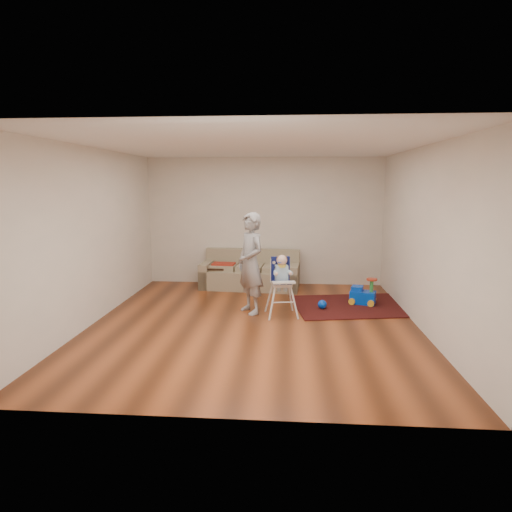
# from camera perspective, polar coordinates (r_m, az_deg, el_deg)

# --- Properties ---
(ground) EXTENTS (5.50, 5.50, 0.00)m
(ground) POSITION_cam_1_polar(r_m,az_deg,el_deg) (6.74, -0.26, -8.98)
(ground) COLOR #4B2310
(ground) RESTS_ON ground
(room_envelope) EXTENTS (5.04, 5.52, 2.72)m
(room_envelope) POSITION_cam_1_polar(r_m,az_deg,el_deg) (6.92, 0.08, 7.34)
(room_envelope) COLOR silver
(room_envelope) RESTS_ON ground
(sofa) EXTENTS (2.07, 0.99, 0.78)m
(sofa) POSITION_cam_1_polar(r_m,az_deg,el_deg) (8.88, -0.80, -1.83)
(sofa) COLOR gray
(sofa) RESTS_ON ground
(side_table) EXTENTS (0.45, 0.45, 0.45)m
(side_table) POSITION_cam_1_polar(r_m,az_deg,el_deg) (8.95, -5.41, -2.83)
(side_table) COLOR black
(side_table) RESTS_ON ground
(area_rug) EXTENTS (2.24, 1.83, 0.02)m
(area_rug) POSITION_cam_1_polar(r_m,az_deg,el_deg) (7.84, 12.63, -6.48)
(area_rug) COLOR black
(area_rug) RESTS_ON ground
(ride_on_toy) EXTENTS (0.51, 0.43, 0.48)m
(ride_on_toy) POSITION_cam_1_polar(r_m,az_deg,el_deg) (7.93, 14.07, -4.49)
(ride_on_toy) COLOR blue
(ride_on_toy) RESTS_ON area_rug
(toy_ball) EXTENTS (0.15, 0.15, 0.15)m
(toy_ball) POSITION_cam_1_polar(r_m,az_deg,el_deg) (7.51, 8.82, -6.40)
(toy_ball) COLOR blue
(toy_ball) RESTS_ON area_rug
(high_chair) EXTENTS (0.55, 0.55, 1.02)m
(high_chair) POSITION_cam_1_polar(r_m,az_deg,el_deg) (7.02, 3.44, -4.06)
(high_chair) COLOR silver
(high_chair) RESTS_ON ground
(adult) EXTENTS (0.68, 0.74, 1.69)m
(adult) POSITION_cam_1_polar(r_m,az_deg,el_deg) (7.10, -0.73, -1.00)
(adult) COLOR #949597
(adult) RESTS_ON ground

